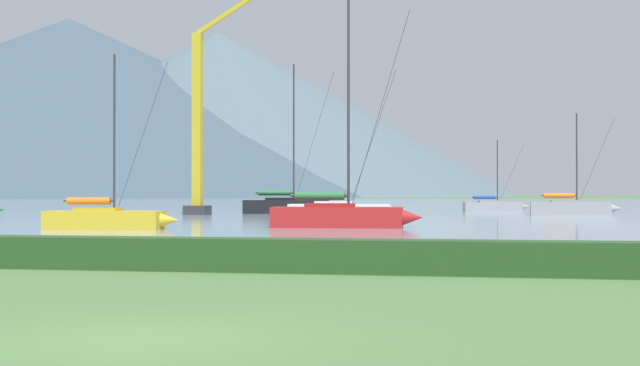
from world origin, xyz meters
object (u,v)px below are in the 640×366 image
Objects in this scene: sailboat_slip_8 at (571,207)px; sailboat_slip_3 at (288,205)px; sailboat_slip_7 at (341,210)px; sailboat_slip_0 at (493,206)px; sailboat_slip_2 at (106,218)px; dock_crane at (199,134)px; sailboat_slip_9 at (340,215)px.

sailboat_slip_3 is at bearing -178.05° from sailboat_slip_8.
sailboat_slip_0 is at bearing 66.90° from sailboat_slip_7.
dock_crane is (-5.41, 31.75, 6.41)m from sailboat_slip_2.
dock_crane is (-14.89, 13.16, 6.32)m from sailboat_slip_7.
dock_crane reaches higher than sailboat_slip_2.
sailboat_slip_3 reaches higher than sailboat_slip_2.
sailboat_slip_0 is at bearing 63.71° from sailboat_slip_2.
sailboat_slip_3 is (1.14, 37.67, 0.18)m from sailboat_slip_2.
sailboat_slip_0 is 0.82× the size of sailboat_slip_8.
sailboat_slip_8 is at bearing -6.67° from sailboat_slip_3.
sailboat_slip_9 is (-14.63, -34.38, 0.07)m from sailboat_slip_8.
sailboat_slip_8 is at bearing 50.08° from sailboat_slip_2.
sailboat_slip_2 is at bearing -162.75° from sailboat_slip_9.
sailboat_slip_3 reaches higher than sailboat_slip_8.
sailboat_slip_7 is at bearing -76.29° from sailboat_slip_3.
sailboat_slip_0 is at bearing 76.40° from sailboat_slip_9.
sailboat_slip_7 is 1.24× the size of sailboat_slip_8.
dock_crane is at bearing -168.30° from sailboat_slip_8.
sailboat_slip_7 is 14.07m from sailboat_slip_9.
sailboat_slip_0 is 0.66× the size of sailboat_slip_7.
sailboat_slip_8 is at bearing 62.51° from sailboat_slip_9.
sailboat_slip_3 is at bearing 82.45° from sailboat_slip_2.
sailboat_slip_2 is 47.21m from sailboat_slip_8.
sailboat_slip_9 reaches higher than sailboat_slip_7.
sailboat_slip_7 is at bearing 57.16° from sailboat_slip_2.
sailboat_slip_8 is 0.70× the size of sailboat_slip_9.
sailboat_slip_7 is 26.63m from sailboat_slip_8.
dock_crane is (-17.25, 27.04, 6.29)m from sailboat_slip_9.
sailboat_slip_0 is 35.08m from sailboat_slip_7.
sailboat_slip_0 is 48.10m from sailboat_slip_9.
sailboat_slip_2 is at bearing -101.62° from sailboat_slip_3.
sailboat_slip_3 is 1.08× the size of sailboat_slip_9.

